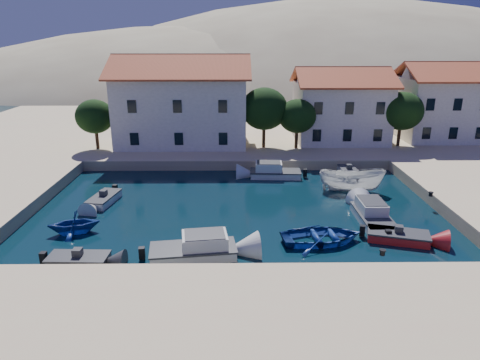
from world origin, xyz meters
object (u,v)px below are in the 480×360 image
rowboat_south (321,242)px  cabin_cruiser_east (374,216)px  building_left (182,99)px  building_right (441,100)px  building_mid (341,104)px  cabin_cruiser_south (193,249)px  boat_east (351,191)px

rowboat_south → cabin_cruiser_east: cabin_cruiser_east is taller
building_left → building_right: bearing=3.8°
building_mid → cabin_cruiser_south: size_ratio=1.97×
building_left → cabin_cruiser_east: size_ratio=2.92×
cabin_cruiser_south → rowboat_south: bearing=5.1°
cabin_cruiser_east → building_left: bearing=37.0°
cabin_cruiser_south → boat_east: 16.80m
rowboat_south → boat_east: size_ratio=0.94×
building_left → boat_east: building_left is taller
building_left → cabin_cruiser_south: bearing=-82.4°
building_mid → boat_east: (-2.25, -15.03, -5.22)m
building_left → cabin_cruiser_east: (15.61, -20.62, -5.46)m
cabin_cruiser_south → boat_east: bearing=34.9°
building_right → boat_east: bearing=-131.6°
building_right → building_left: bearing=-176.2°
rowboat_south → cabin_cruiser_south: bearing=94.9°
building_mid → cabin_cruiser_south: bearing=-119.0°
cabin_cruiser_south → rowboat_south: 8.23m
cabin_cruiser_south → boat_east: size_ratio=0.97×
rowboat_south → cabin_cruiser_east: size_ratio=1.03×
cabin_cruiser_south → cabin_cruiser_east: bearing=13.6°
building_left → boat_east: size_ratio=2.67×
cabin_cruiser_east → building_right: bearing=-32.6°
building_right → cabin_cruiser_east: bearing=-122.5°
rowboat_south → cabin_cruiser_east: (4.22, 2.95, 0.48)m
cabin_cruiser_east → boat_east: cabin_cruiser_east is taller
rowboat_south → building_left: bearing=17.9°
boat_east → building_right: bearing=-33.9°
building_left → cabin_cruiser_east: building_left is taller
building_right → rowboat_south: 32.09m
building_left → cabin_cruiser_south: (3.37, -25.38, -5.46)m
building_right → rowboat_south: building_right is taller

